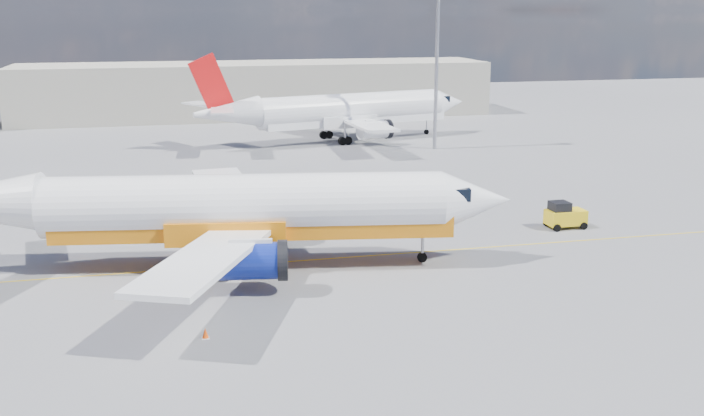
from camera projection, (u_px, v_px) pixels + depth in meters
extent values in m
plane|color=slate|center=(314.00, 275.00, 47.74)|extent=(240.00, 240.00, 0.00)
cube|color=gold|center=(305.00, 260.00, 50.57)|extent=(70.00, 0.15, 0.01)
cube|color=#AAA593|center=(256.00, 90.00, 118.66)|extent=(70.00, 14.00, 8.00)
cylinder|color=white|center=(245.00, 204.00, 48.48)|extent=(24.83, 7.59, 3.79)
cone|color=white|center=(476.00, 200.00, 49.50)|extent=(5.00, 4.45, 3.79)
cube|color=black|center=(452.00, 191.00, 49.24)|extent=(2.27, 2.83, 0.78)
cube|color=orange|center=(255.00, 224.00, 48.84)|extent=(24.73, 6.93, 1.34)
cube|color=white|center=(229.00, 192.00, 56.16)|extent=(4.72, 13.65, 0.90)
cube|color=white|center=(205.00, 259.00, 41.06)|extent=(8.52, 13.72, 0.90)
cylinder|color=navy|center=(259.00, 216.00, 53.88)|extent=(4.30, 2.72, 2.12)
cylinder|color=navy|center=(251.00, 261.00, 44.18)|extent=(4.30, 2.72, 2.12)
cylinder|color=black|center=(285.00, 215.00, 54.01)|extent=(0.92, 2.40, 2.34)
cylinder|color=black|center=(283.00, 260.00, 44.30)|extent=(0.92, 2.40, 2.34)
cylinder|color=#9B9BA3|center=(423.00, 241.00, 49.91)|extent=(0.23, 0.23, 2.34)
cylinder|color=black|center=(422.00, 257.00, 50.18)|extent=(0.66, 0.36, 0.62)
cylinder|color=black|center=(215.00, 247.00, 51.78)|extent=(1.06, 0.58, 1.00)
cylinder|color=black|center=(207.00, 273.00, 46.60)|extent=(1.06, 0.58, 1.00)
cylinder|color=white|center=(351.00, 108.00, 96.15)|extent=(24.36, 9.47, 3.74)
cone|color=white|center=(448.00, 102.00, 102.47)|extent=(5.17, 4.69, 3.74)
cone|color=white|center=(227.00, 113.00, 89.00)|extent=(8.32, 5.30, 3.55)
cube|color=black|center=(439.00, 98.00, 101.64)|extent=(2.42, 2.90, 0.77)
cube|color=white|center=(355.00, 118.00, 96.70)|extent=(24.20, 8.83, 1.32)
cube|color=white|center=(313.00, 110.00, 102.29)|extent=(9.29, 13.29, 0.88)
cube|color=white|center=(369.00, 125.00, 89.03)|extent=(3.52, 13.19, 0.88)
cylinder|color=white|center=(338.00, 120.00, 101.15)|extent=(4.34, 2.98, 2.09)
cylinder|color=white|center=(374.00, 130.00, 92.62)|extent=(4.34, 2.98, 2.09)
cylinder|color=black|center=(350.00, 119.00, 101.93)|extent=(1.09, 2.37, 2.31)
cylinder|color=black|center=(387.00, 129.00, 93.40)|extent=(1.09, 2.37, 2.31)
cube|color=red|center=(211.00, 84.00, 87.45)|extent=(5.08, 1.57, 6.86)
cube|color=white|center=(203.00, 104.00, 91.12)|extent=(4.96, 5.94, 0.20)
cube|color=white|center=(222.00, 111.00, 85.06)|extent=(2.79, 5.65, 0.20)
cylinder|color=#9B9BA3|center=(427.00, 124.00, 101.65)|extent=(0.24, 0.24, 2.31)
cylinder|color=black|center=(426.00, 132.00, 101.91)|extent=(0.66, 0.40, 0.62)
cylinder|color=black|center=(326.00, 135.00, 98.30)|extent=(1.06, 0.64, 0.99)
cylinder|color=black|center=(345.00, 141.00, 93.75)|extent=(1.06, 0.64, 0.99)
cylinder|color=black|center=(547.00, 223.00, 58.53)|extent=(0.55, 0.23, 0.55)
cylinder|color=black|center=(557.00, 228.00, 57.09)|extent=(0.55, 0.23, 0.55)
cylinder|color=black|center=(573.00, 221.00, 59.06)|extent=(0.55, 0.23, 0.55)
cylinder|color=black|center=(584.00, 226.00, 57.63)|extent=(0.55, 0.23, 0.55)
cube|color=yellow|center=(566.00, 217.00, 57.94)|extent=(2.88, 1.60, 1.09)
cube|color=black|center=(560.00, 206.00, 57.60)|extent=(1.34, 1.34, 0.66)
cube|color=white|center=(206.00, 338.00, 38.57)|extent=(0.38, 0.38, 0.04)
cone|color=#EB4709|center=(205.00, 333.00, 38.50)|extent=(0.32, 0.32, 0.49)
cylinder|color=#9B9BA3|center=(437.00, 64.00, 88.80)|extent=(0.43, 0.43, 19.50)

